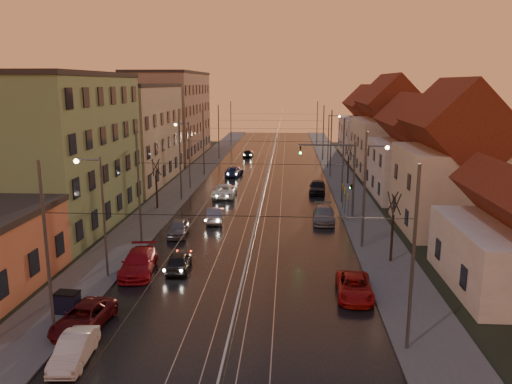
% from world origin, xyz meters
% --- Properties ---
extents(ground, '(160.00, 160.00, 0.00)m').
position_xyz_m(ground, '(0.00, 0.00, 0.00)').
color(ground, black).
rests_on(ground, ground).
extents(road, '(16.00, 120.00, 0.04)m').
position_xyz_m(road, '(0.00, 40.00, 0.02)').
color(road, black).
rests_on(road, ground).
extents(sidewalk_left, '(4.00, 120.00, 0.15)m').
position_xyz_m(sidewalk_left, '(-10.00, 40.00, 0.07)').
color(sidewalk_left, '#4C4C4C').
rests_on(sidewalk_left, ground).
extents(sidewalk_right, '(4.00, 120.00, 0.15)m').
position_xyz_m(sidewalk_right, '(10.00, 40.00, 0.07)').
color(sidewalk_right, '#4C4C4C').
rests_on(sidewalk_right, ground).
extents(tram_rail_0, '(0.06, 120.00, 0.03)m').
position_xyz_m(tram_rail_0, '(-2.20, 40.00, 0.06)').
color(tram_rail_0, gray).
rests_on(tram_rail_0, road).
extents(tram_rail_1, '(0.06, 120.00, 0.03)m').
position_xyz_m(tram_rail_1, '(-0.77, 40.00, 0.06)').
color(tram_rail_1, gray).
rests_on(tram_rail_1, road).
extents(tram_rail_2, '(0.06, 120.00, 0.03)m').
position_xyz_m(tram_rail_2, '(0.77, 40.00, 0.06)').
color(tram_rail_2, gray).
rests_on(tram_rail_2, road).
extents(tram_rail_3, '(0.06, 120.00, 0.03)m').
position_xyz_m(tram_rail_3, '(2.20, 40.00, 0.06)').
color(tram_rail_3, gray).
rests_on(tram_rail_3, road).
extents(apartment_left_1, '(10.00, 18.00, 13.00)m').
position_xyz_m(apartment_left_1, '(-17.50, 14.00, 6.50)').
color(apartment_left_1, '#6C965F').
rests_on(apartment_left_1, ground).
extents(apartment_left_2, '(10.00, 20.00, 12.00)m').
position_xyz_m(apartment_left_2, '(-17.50, 34.00, 6.00)').
color(apartment_left_2, tan).
rests_on(apartment_left_2, ground).
extents(apartment_left_3, '(10.00, 24.00, 14.00)m').
position_xyz_m(apartment_left_3, '(-17.50, 58.00, 7.00)').
color(apartment_left_3, '#91725D').
rests_on(apartment_left_3, ground).
extents(house_right_1, '(8.67, 10.20, 10.80)m').
position_xyz_m(house_right_1, '(17.00, 15.00, 5.45)').
color(house_right_1, beige).
rests_on(house_right_1, ground).
extents(house_right_2, '(9.18, 12.24, 9.20)m').
position_xyz_m(house_right_2, '(17.00, 28.00, 4.64)').
color(house_right_2, beige).
rests_on(house_right_2, ground).
extents(house_right_3, '(9.18, 14.28, 11.50)m').
position_xyz_m(house_right_3, '(17.00, 43.00, 5.80)').
color(house_right_3, beige).
rests_on(house_right_3, ground).
extents(house_right_4, '(9.18, 16.32, 10.00)m').
position_xyz_m(house_right_4, '(17.00, 61.00, 5.05)').
color(house_right_4, beige).
rests_on(house_right_4, ground).
extents(catenary_pole_l_0, '(0.16, 0.16, 9.00)m').
position_xyz_m(catenary_pole_l_0, '(-8.60, -6.00, 4.50)').
color(catenary_pole_l_0, '#595B60').
rests_on(catenary_pole_l_0, ground).
extents(catenary_pole_r_0, '(0.16, 0.16, 9.00)m').
position_xyz_m(catenary_pole_r_0, '(8.60, -6.00, 4.50)').
color(catenary_pole_r_0, '#595B60').
rests_on(catenary_pole_r_0, ground).
extents(catenary_pole_l_1, '(0.16, 0.16, 9.00)m').
position_xyz_m(catenary_pole_l_1, '(-8.60, 9.00, 4.50)').
color(catenary_pole_l_1, '#595B60').
rests_on(catenary_pole_l_1, ground).
extents(catenary_pole_r_1, '(0.16, 0.16, 9.00)m').
position_xyz_m(catenary_pole_r_1, '(8.60, 9.00, 4.50)').
color(catenary_pole_r_1, '#595B60').
rests_on(catenary_pole_r_1, ground).
extents(catenary_pole_l_2, '(0.16, 0.16, 9.00)m').
position_xyz_m(catenary_pole_l_2, '(-8.60, 24.00, 4.50)').
color(catenary_pole_l_2, '#595B60').
rests_on(catenary_pole_l_2, ground).
extents(catenary_pole_r_2, '(0.16, 0.16, 9.00)m').
position_xyz_m(catenary_pole_r_2, '(8.60, 24.00, 4.50)').
color(catenary_pole_r_2, '#595B60').
rests_on(catenary_pole_r_2, ground).
extents(catenary_pole_l_3, '(0.16, 0.16, 9.00)m').
position_xyz_m(catenary_pole_l_3, '(-8.60, 39.00, 4.50)').
color(catenary_pole_l_3, '#595B60').
rests_on(catenary_pole_l_3, ground).
extents(catenary_pole_r_3, '(0.16, 0.16, 9.00)m').
position_xyz_m(catenary_pole_r_3, '(8.60, 39.00, 4.50)').
color(catenary_pole_r_3, '#595B60').
rests_on(catenary_pole_r_3, ground).
extents(catenary_pole_l_4, '(0.16, 0.16, 9.00)m').
position_xyz_m(catenary_pole_l_4, '(-8.60, 54.00, 4.50)').
color(catenary_pole_l_4, '#595B60').
rests_on(catenary_pole_l_4, ground).
extents(catenary_pole_r_4, '(0.16, 0.16, 9.00)m').
position_xyz_m(catenary_pole_r_4, '(8.60, 54.00, 4.50)').
color(catenary_pole_r_4, '#595B60').
rests_on(catenary_pole_r_4, ground).
extents(catenary_pole_l_5, '(0.16, 0.16, 9.00)m').
position_xyz_m(catenary_pole_l_5, '(-8.60, 72.00, 4.50)').
color(catenary_pole_l_5, '#595B60').
rests_on(catenary_pole_l_5, ground).
extents(catenary_pole_r_5, '(0.16, 0.16, 9.00)m').
position_xyz_m(catenary_pole_r_5, '(8.60, 72.00, 4.50)').
color(catenary_pole_r_5, '#595B60').
rests_on(catenary_pole_r_5, ground).
extents(street_lamp_0, '(1.75, 0.32, 8.00)m').
position_xyz_m(street_lamp_0, '(-9.10, 2.00, 4.89)').
color(street_lamp_0, '#595B60').
rests_on(street_lamp_0, ground).
extents(street_lamp_1, '(1.75, 0.32, 8.00)m').
position_xyz_m(street_lamp_1, '(9.10, 10.00, 4.89)').
color(street_lamp_1, '#595B60').
rests_on(street_lamp_1, ground).
extents(street_lamp_2, '(1.75, 0.32, 8.00)m').
position_xyz_m(street_lamp_2, '(-9.10, 30.00, 4.89)').
color(street_lamp_2, '#595B60').
rests_on(street_lamp_2, ground).
extents(street_lamp_3, '(1.75, 0.32, 8.00)m').
position_xyz_m(street_lamp_3, '(9.10, 46.00, 4.89)').
color(street_lamp_3, '#595B60').
rests_on(street_lamp_3, ground).
extents(traffic_light_mast, '(5.30, 0.32, 7.20)m').
position_xyz_m(traffic_light_mast, '(7.99, 18.00, 4.60)').
color(traffic_light_mast, '#595B60').
rests_on(traffic_light_mast, ground).
extents(bare_tree_0, '(1.09, 1.09, 5.11)m').
position_xyz_m(bare_tree_0, '(-10.20, 20.00, 2.49)').
color(bare_tree_0, black).
rests_on(bare_tree_0, ground).
extents(bare_tree_1, '(1.09, 1.09, 5.11)m').
position_xyz_m(bare_tree_1, '(10.20, 6.00, 2.49)').
color(bare_tree_1, black).
rests_on(bare_tree_1, ground).
extents(bare_tree_2, '(1.09, 1.09, 5.11)m').
position_xyz_m(bare_tree_2, '(10.40, 34.00, 2.49)').
color(bare_tree_2, black).
rests_on(bare_tree_2, ground).
extents(driving_car_0, '(1.74, 3.81, 1.27)m').
position_xyz_m(driving_car_0, '(-4.46, 3.64, 0.63)').
color(driving_car_0, black).
rests_on(driving_car_0, ground).
extents(driving_car_1, '(1.87, 4.28, 1.37)m').
position_xyz_m(driving_car_1, '(-3.74, 15.80, 0.68)').
color(driving_car_1, gray).
rests_on(driving_car_1, ground).
extents(driving_car_2, '(2.59, 5.38, 1.48)m').
position_xyz_m(driving_car_2, '(-4.10, 26.06, 0.74)').
color(driving_car_2, white).
rests_on(driving_car_2, ground).
extents(driving_car_3, '(2.45, 4.80, 1.33)m').
position_xyz_m(driving_car_3, '(-4.47, 38.81, 0.67)').
color(driving_car_3, '#1A244E').
rests_on(driving_car_3, ground).
extents(driving_car_4, '(1.81, 3.94, 1.31)m').
position_xyz_m(driving_car_4, '(-3.92, 56.75, 0.66)').
color(driving_car_4, black).
rests_on(driving_car_4, ground).
extents(parked_left_0, '(1.57, 3.81, 1.23)m').
position_xyz_m(parked_left_0, '(-6.74, -7.94, 0.61)').
color(parked_left_0, '#BABABA').
rests_on(parked_left_0, ground).
extents(parked_left_1, '(2.52, 4.60, 1.22)m').
position_xyz_m(parked_left_1, '(-7.58, -4.83, 0.61)').
color(parked_left_1, '#570F13').
rests_on(parked_left_1, ground).
extents(parked_left_2, '(2.63, 5.29, 1.48)m').
position_xyz_m(parked_left_2, '(-7.01, 2.96, 0.74)').
color(parked_left_2, '#A7101B').
rests_on(parked_left_2, ground).
extents(parked_left_3, '(1.83, 3.94, 1.31)m').
position_xyz_m(parked_left_3, '(-6.20, 11.45, 0.65)').
color(parked_left_3, gray).
rests_on(parked_left_3, ground).
extents(parked_right_0, '(2.23, 4.51, 1.23)m').
position_xyz_m(parked_right_0, '(6.88, 0.03, 0.61)').
color(parked_right_0, '#AF1211').
rests_on(parked_right_0, ground).
extents(parked_right_1, '(2.16, 4.90, 1.40)m').
position_xyz_m(parked_right_1, '(6.20, 16.47, 0.70)').
color(parked_right_1, gray).
rests_on(parked_right_1, ground).
extents(parked_right_2, '(2.15, 4.64, 1.54)m').
position_xyz_m(parked_right_2, '(6.30, 28.57, 0.77)').
color(parked_right_2, black).
rests_on(parked_right_2, ground).
extents(dumpster, '(1.26, 0.90, 1.10)m').
position_xyz_m(dumpster, '(-9.08, -3.35, 0.70)').
color(dumpster, black).
rests_on(dumpster, sidewalk_left).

